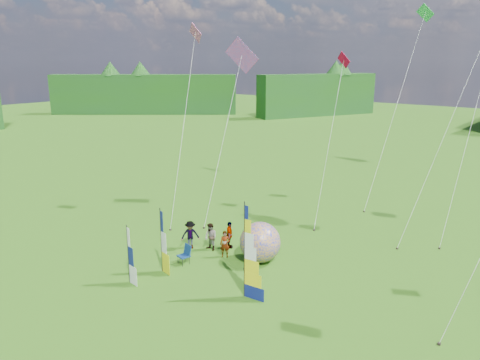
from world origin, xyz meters
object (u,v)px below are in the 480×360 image
Objects in this scene: feather_banner_main at (244,252)px; camp_chair at (184,255)px; bol_inflatable at (260,242)px; spectator_b at (211,237)px; spectator_c at (190,235)px; spectator_a at (225,244)px; side_banner_left at (161,241)px; spectator_d at (229,235)px; side_banner_far at (128,255)px.

feather_banner_main is 5.49m from camp_chair.
feather_banner_main is 2.00× the size of bol_inflatable.
spectator_b is 0.97× the size of spectator_c.
spectator_a is 1.42× the size of camp_chair.
side_banner_left reaches higher than spectator_d.
side_banner_far reaches higher than bol_inflatable.
bol_inflatable is 2.07× the size of camp_chair.
feather_banner_main is 4.15× the size of camp_chair.
spectator_a is at bearing -2.97° from spectator_b.
camp_chair is at bearing 92.08° from side_banner_left.
spectator_b is (0.50, 5.93, -0.70)m from side_banner_far.
bol_inflatable reaches higher than spectator_b.
spectator_b reaches higher than spectator_a.
side_banner_far is at bearing -87.23° from side_banner_left.
side_banner_left is 3.11× the size of camp_chair.
feather_banner_main reaches higher than bol_inflatable.
spectator_c is (-1.08, 3.36, -0.90)m from side_banner_left.
spectator_c reaches higher than camp_chair.
camp_chair is at bearing -136.65° from bol_inflatable.
bol_inflatable is 1.34× the size of spectator_c.
side_banner_far is (-5.74, -2.61, -0.84)m from feather_banner_main.
feather_banner_main is 5.45m from side_banner_left.
feather_banner_main is at bearing -64.41° from bol_inflatable.
feather_banner_main reaches higher than camp_chair.
spectator_b is at bearing 105.07° from camp_chair.
spectator_a is 2.59m from camp_chair.
camp_chair is at bearing -150.05° from spectator_a.
side_banner_left is 2.06× the size of spectator_b.
feather_banner_main is 2.67× the size of spectator_c.
side_banner_far reaches higher than spectator_a.
spectator_d is (1.87, 1.61, -0.04)m from spectator_c.
spectator_b is (-3.38, -0.57, -0.33)m from bol_inflatable.
spectator_d reaches higher than spectator_a.
side_banner_far is at bearing -139.50° from spectator_a.
camp_chair is at bearing 132.22° from spectator_d.
spectator_d is at bearing 87.70° from spectator_a.
feather_banner_main is 2.92× the size of spectator_a.
side_banner_left is 1.15× the size of side_banner_far.
side_banner_far is 1.90× the size of spectator_a.
feather_banner_main is 2.81× the size of spectator_d.
feather_banner_main reaches higher than spectator_c.
feather_banner_main is 6.37m from side_banner_far.
spectator_b is 1.23m from spectator_d.
feather_banner_main reaches higher than side_banner_left.
side_banner_left is at bearing -178.80° from feather_banner_main.
spectator_d is (1.15, 6.98, -0.72)m from side_banner_far.
spectator_d is at bearing 88.98° from side_banner_far.
side_banner_far is 3.63m from camp_chair.
camp_chair is (-0.52, -3.55, -0.28)m from spectator_d.
spectator_d is 1.48× the size of camp_chair.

